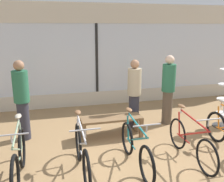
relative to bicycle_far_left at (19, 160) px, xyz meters
The scene contains 10 objects.
ground_plane 2.08m from the bicycle_far_left, ahead, with size 24.00×24.00×0.00m, color #99754C.
shop_back_wall 4.54m from the bicycle_far_left, 62.10° to the left, with size 12.00×0.08×3.20m.
bicycle_far_left is the anchor object (origin of this frame).
bicycle_left 1.02m from the bicycle_far_left, ahead, with size 0.46×1.78×1.04m.
bicycle_center 1.99m from the bicycle_far_left, ahead, with size 0.46×1.69×1.01m.
bicycle_right 3.09m from the bicycle_far_left, ahead, with size 0.46×1.67×1.00m.
display_bench 2.29m from the bicycle_far_left, 34.62° to the left, with size 1.40×0.44×0.48m.
customer_near_rack 1.79m from the bicycle_far_left, 91.95° to the left, with size 0.46×0.46×1.80m.
customer_by_window 3.97m from the bicycle_far_left, 26.88° to the left, with size 0.41×0.41×1.81m.
customer_mid_floor 3.18m from the bicycle_far_left, 34.47° to the left, with size 0.48×0.48×1.73m.
Camera 1 is at (-1.48, -3.96, 2.48)m, focal length 40.00 mm.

